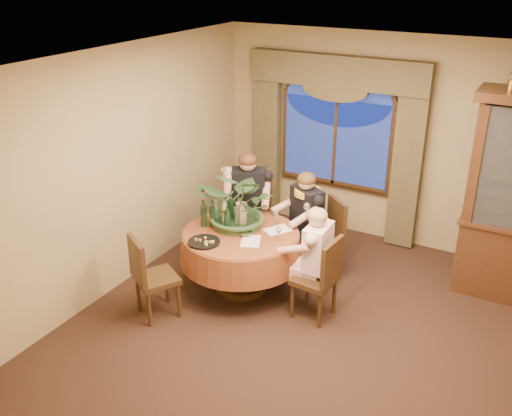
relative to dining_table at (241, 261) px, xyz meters
The scene contains 31 objects.
floor 1.04m from the dining_table, 21.58° to the right, with size 5.00×5.00×0.00m, color black.
wall_back 2.54m from the dining_table, 67.10° to the left, with size 4.50×4.50×0.00m, color #978051.
ceiling 2.61m from the dining_table, 21.58° to the right, with size 5.00×5.00×0.00m, color white.
window 2.29m from the dining_table, 81.63° to the left, with size 1.62×0.10×1.32m, color navy, non-canonical shape.
arched_transom 2.70m from the dining_table, 81.63° to the left, with size 1.60×0.06×0.44m, color navy, non-canonical shape.
drapery_left 2.29m from the dining_table, 109.73° to the left, with size 0.38×0.14×2.32m, color #463E25.
drapery_right 2.55m from the dining_table, 56.57° to the left, with size 0.38×0.14×2.32m, color #463E25.
swag_valance 2.77m from the dining_table, 81.30° to the left, with size 2.45×0.16×0.42m, color #463E25, non-canonical shape.
dining_table is the anchor object (origin of this frame).
chair_right 0.98m from the dining_table, ahead, with size 0.42×0.42×0.96m, color black.
chair_back_right 1.05m from the dining_table, 49.24° to the left, with size 0.42×0.42×0.96m, color black.
chair_back 1.04m from the dining_table, 110.39° to the left, with size 0.42×0.42×0.96m, color black.
chair_front_left 1.05m from the dining_table, 121.04° to the right, with size 0.42×0.42×0.96m, color black.
person_pink 0.98m from the dining_table, ahead, with size 0.45×0.41×1.24m, color beige, non-canonical shape.
person_back 0.96m from the dining_table, 114.12° to the left, with size 0.51×0.46×1.41m, color black, non-canonical shape.
person_scarf 0.96m from the dining_table, 58.92° to the left, with size 0.47×0.43×1.32m, color black, non-canonical shape.
stoneware_vase 0.55m from the dining_table, 118.81° to the left, with size 0.15×0.15×0.28m, color #997B63, non-canonical shape.
centerpiece_plant 1.01m from the dining_table, 118.43° to the left, with size 0.97×1.08×0.84m, color #34552F.
olive_bowl 0.41m from the dining_table, 27.29° to the right, with size 0.16×0.16×0.05m, color #515A2D.
cheese_platter 0.61m from the dining_table, 118.06° to the right, with size 0.36×0.36×0.02m, color black.
wine_bottle_0 0.61m from the dining_table, 163.37° to the left, with size 0.07×0.07×0.33m, color tan.
wine_bottle_1 0.56m from the dining_table, 152.66° to the right, with size 0.07×0.07×0.33m, color black.
wine_bottle_2 0.64m from the dining_table, 139.76° to the left, with size 0.07×0.07×0.33m, color black.
wine_bottle_3 0.71m from the dining_table, 162.65° to the left, with size 0.07×0.07×0.33m, color tan.
wine_bottle_4 0.71m from the dining_table, behind, with size 0.07×0.07×0.33m, color black.
wine_bottle_5 0.65m from the dining_table, behind, with size 0.07×0.07×0.33m, color black.
tasting_paper_0 0.46m from the dining_table, 33.88° to the right, with size 0.21×0.30×0.00m, color white.
tasting_paper_1 0.57m from the dining_table, 36.01° to the left, with size 0.21×0.30×0.00m, color white.
wine_glass_person_pink 0.67m from the dining_table, ahead, with size 0.07×0.07×0.18m, color silver, non-canonical shape.
wine_glass_person_back 0.67m from the dining_table, 114.12° to the left, with size 0.07×0.07×0.18m, color silver, non-canonical shape.
wine_glass_person_scarf 0.67m from the dining_table, 58.92° to the left, with size 0.07×0.07×0.18m, color silver, non-canonical shape.
Camera 1 is at (2.07, -4.69, 3.68)m, focal length 40.00 mm.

